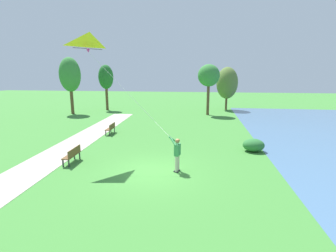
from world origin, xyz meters
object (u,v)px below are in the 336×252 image
(park_bench_near_walkway, at_px, (73,154))
(tree_treeline_center, at_px, (227,83))
(person_kite_flyer, at_px, (177,152))
(tree_lakeside_near, at_px, (209,76))
(flying_kite, at_px, (90,43))
(lakeside_shrub, at_px, (254,145))
(tree_behind_path, at_px, (70,75))
(tree_lakeside_far, at_px, (106,78))
(park_bench_far_walkway, at_px, (111,128))

(park_bench_near_walkway, height_order, tree_treeline_center, tree_treeline_center)
(person_kite_flyer, distance_m, tree_lakeside_near, 19.15)
(flying_kite, bearing_deg, person_kite_flyer, -13.85)
(flying_kite, xyz_separation_m, tree_lakeside_near, (6.57, 17.53, -1.83))
(tree_treeline_center, distance_m, lakeside_shrub, 19.86)
(flying_kite, xyz_separation_m, park_bench_near_walkway, (-1.08, -0.79, -6.01))
(tree_treeline_center, height_order, tree_lakeside_near, tree_lakeside_near)
(tree_treeline_center, relative_size, tree_behind_path, 0.85)
(tree_lakeside_far, distance_m, tree_treeline_center, 16.69)
(person_kite_flyer, relative_size, tree_treeline_center, 0.31)
(tree_behind_path, bearing_deg, tree_lakeside_near, 5.30)
(flying_kite, distance_m, lakeside_shrub, 11.53)
(park_bench_far_walkway, bearing_deg, tree_lakeside_far, 112.95)
(flying_kite, height_order, park_bench_far_walkway, flying_kite)
(tree_lakeside_near, bearing_deg, tree_behind_path, -174.70)
(tree_lakeside_far, relative_size, tree_treeline_center, 1.05)
(tree_behind_path, height_order, lakeside_shrub, tree_behind_path)
(tree_lakeside_near, distance_m, lakeside_shrub, 15.50)
(park_bench_far_walkway, height_order, tree_behind_path, tree_behind_path)
(flying_kite, bearing_deg, tree_lakeside_near, 69.47)
(tree_treeline_center, relative_size, tree_lakeside_near, 0.97)
(park_bench_near_walkway, relative_size, tree_lakeside_far, 0.25)
(tree_lakeside_far, height_order, tree_lakeside_near, tree_lakeside_far)
(tree_lakeside_near, bearing_deg, park_bench_near_walkway, -112.65)
(park_bench_near_walkway, distance_m, tree_behind_path, 19.62)
(park_bench_near_walkway, xyz_separation_m, tree_treeline_center, (10.25, 23.26, 3.21))
(tree_treeline_center, bearing_deg, tree_lakeside_near, -117.83)
(tree_behind_path, bearing_deg, person_kite_flyer, -48.50)
(tree_behind_path, bearing_deg, lakeside_shrub, -33.58)
(park_bench_near_walkway, xyz_separation_m, tree_behind_path, (-9.27, 16.75, 4.30))
(tree_lakeside_far, xyz_separation_m, tree_lakeside_near, (13.84, -2.24, 0.25))
(tree_treeline_center, bearing_deg, park_bench_near_walkway, -113.78)
(park_bench_near_walkway, bearing_deg, park_bench_far_walkway, 93.69)
(tree_treeline_center, bearing_deg, tree_behind_path, -161.57)
(person_kite_flyer, bearing_deg, tree_treeline_center, 79.58)
(park_bench_far_walkway, xyz_separation_m, lakeside_shrub, (10.86, -3.30, -0.10))
(tree_treeline_center, bearing_deg, lakeside_shrub, -89.53)
(person_kite_flyer, relative_size, lakeside_shrub, 1.35)
(tree_lakeside_far, relative_size, tree_behind_path, 0.89)
(person_kite_flyer, distance_m, lakeside_shrub, 6.12)
(park_bench_far_walkway, bearing_deg, park_bench_near_walkway, -86.31)
(person_kite_flyer, height_order, park_bench_far_walkway, person_kite_flyer)
(person_kite_flyer, distance_m, flying_kite, 7.39)
(park_bench_near_walkway, distance_m, tree_treeline_center, 25.62)
(tree_lakeside_far, distance_m, lakeside_shrub, 24.02)
(lakeside_shrub, bearing_deg, tree_behind_path, 146.42)
(flying_kite, bearing_deg, park_bench_near_walkway, -143.79)
(tree_lakeside_near, bearing_deg, person_kite_flyer, -95.32)
(park_bench_far_walkway, height_order, tree_lakeside_near, tree_lakeside_near)
(person_kite_flyer, xyz_separation_m, tree_treeline_center, (4.35, 23.66, 2.68))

